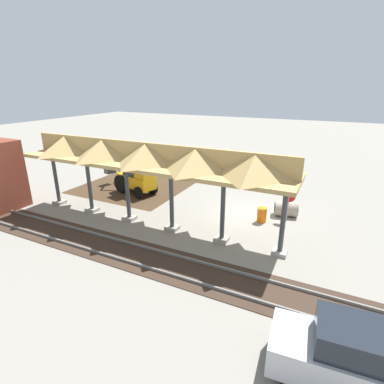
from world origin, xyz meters
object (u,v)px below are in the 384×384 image
at_px(distant_parked_car, 353,357).
at_px(traffic_barrel, 262,215).
at_px(backhoe, 135,177).
at_px(concrete_pipe, 286,209).
at_px(stop_sign, 289,199).

distance_m(distant_parked_car, traffic_barrel, 10.53).
height_order(backhoe, concrete_pipe, backhoe).
bearing_deg(backhoe, distant_parked_car, 144.92).
relative_size(backhoe, concrete_pipe, 3.45).
distance_m(stop_sign, traffic_barrel, 1.85).
distance_m(backhoe, concrete_pipe, 11.22).
height_order(stop_sign, backhoe, backhoe).
xyz_separation_m(distant_parked_car, traffic_barrel, (4.71, -9.40, -0.53)).
height_order(stop_sign, concrete_pipe, stop_sign).
xyz_separation_m(stop_sign, distant_parked_car, (-3.36, 10.19, -0.44)).
xyz_separation_m(stop_sign, concrete_pipe, (0.20, -0.75, -0.96)).
bearing_deg(distant_parked_car, stop_sign, -71.76).
relative_size(concrete_pipe, distant_parked_car, 0.36).
height_order(backhoe, distant_parked_car, backhoe).
height_order(concrete_pipe, distant_parked_car, distant_parked_car).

